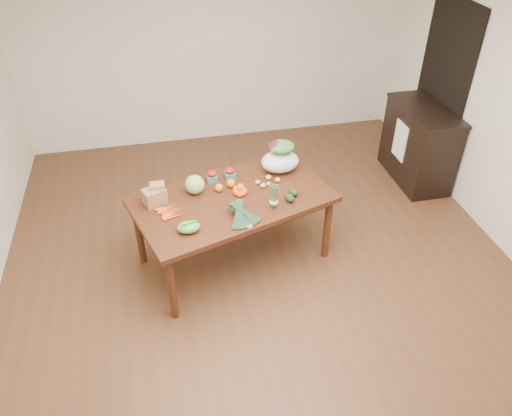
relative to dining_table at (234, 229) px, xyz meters
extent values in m
plane|color=#53321C|center=(0.23, -0.39, -0.38)|extent=(6.00, 6.00, 0.00)
cube|color=white|center=(0.23, 2.61, 0.98)|extent=(5.00, 0.02, 2.70)
cube|color=#492411|center=(0.00, 0.00, 0.00)|extent=(2.01, 1.49, 0.75)
cube|color=black|center=(2.71, 1.21, 0.68)|extent=(0.02, 1.00, 2.10)
cube|color=black|center=(2.45, 1.01, 0.10)|extent=(0.52, 1.02, 0.94)
cube|color=white|center=(2.19, 1.01, 0.18)|extent=(0.02, 0.28, 0.45)
sphere|color=#A6CC75|center=(-0.33, 0.16, 0.47)|extent=(0.18, 0.18, 0.18)
sphere|color=#FFA70F|center=(-0.10, 0.13, 0.41)|extent=(0.08, 0.08, 0.08)
sphere|color=#F75F0F|center=(0.02, 0.18, 0.42)|extent=(0.08, 0.08, 0.08)
sphere|color=orange|center=(0.09, 0.10, 0.41)|extent=(0.08, 0.08, 0.08)
ellipsoid|color=#4A9633|center=(-0.45, -0.41, 0.42)|extent=(0.20, 0.15, 0.09)
ellipsoid|color=tan|center=(0.31, 0.10, 0.40)|extent=(0.06, 0.05, 0.05)
ellipsoid|color=tan|center=(0.37, 0.13, 0.39)|extent=(0.04, 0.04, 0.04)
ellipsoid|color=#DBB47E|center=(0.40, 0.23, 0.40)|extent=(0.06, 0.05, 0.05)
ellipsoid|color=tan|center=(0.28, 0.17, 0.40)|extent=(0.05, 0.05, 0.04)
ellipsoid|color=tan|center=(0.47, 0.17, 0.40)|extent=(0.05, 0.05, 0.05)
ellipsoid|color=black|center=(0.50, -0.17, 0.41)|extent=(0.10, 0.13, 0.07)
ellipsoid|color=black|center=(0.56, -0.08, 0.41)|extent=(0.10, 0.13, 0.07)
camera|label=1|loc=(-0.59, -3.73, 3.05)|focal=35.00mm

